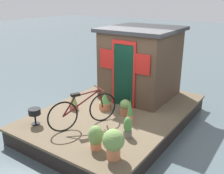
# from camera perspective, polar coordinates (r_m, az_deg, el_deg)

# --- Properties ---
(ground_plane) EXTENTS (60.00, 60.00, 0.00)m
(ground_plane) POSITION_cam_1_polar(r_m,az_deg,el_deg) (7.19, 0.91, -8.13)
(ground_plane) COLOR #4C5B60
(houseboat_deck) EXTENTS (4.81, 3.31, 0.44)m
(houseboat_deck) POSITION_cam_1_polar(r_m,az_deg,el_deg) (7.09, 0.92, -6.56)
(houseboat_deck) COLOR brown
(houseboat_deck) RESTS_ON ground_plane
(houseboat_cabin) EXTENTS (2.08, 2.02, 2.04)m
(houseboat_cabin) POSITION_cam_1_polar(r_m,az_deg,el_deg) (7.71, 6.32, 5.36)
(houseboat_cabin) COLOR #4C3828
(houseboat_cabin) RESTS_ON houseboat_deck
(bicycle) EXTENTS (1.59, 0.78, 0.86)m
(bicycle) POSITION_cam_1_polar(r_m,az_deg,el_deg) (6.04, -6.25, -5.09)
(bicycle) COLOR black
(bicycle) RESTS_ON houseboat_deck
(potted_plant_thyme) EXTENTS (0.16, 0.16, 0.60)m
(potted_plant_thyme) POSITION_cam_1_polar(r_m,az_deg,el_deg) (6.21, 3.97, -5.41)
(potted_plant_thyme) COLOR #C6754C
(potted_plant_thyme) RESTS_ON houseboat_deck
(potted_plant_sage) EXTENTS (0.42, 0.42, 0.59)m
(potted_plant_sage) POSITION_cam_1_polar(r_m,az_deg,el_deg) (4.90, 0.31, -12.04)
(potted_plant_sage) COLOR #C6754C
(potted_plant_sage) RESTS_ON houseboat_deck
(potted_plant_fern) EXTENTS (0.23, 0.23, 0.43)m
(potted_plant_fern) POSITION_cam_1_polar(r_m,az_deg,el_deg) (7.01, -8.39, -3.33)
(potted_plant_fern) COLOR #935138
(potted_plant_fern) RESTS_ON houseboat_deck
(potted_plant_geranium) EXTENTS (0.26, 0.26, 0.41)m
(potted_plant_geranium) POSITION_cam_1_polar(r_m,az_deg,el_deg) (6.63, 2.87, -4.38)
(potted_plant_geranium) COLOR #B2603D
(potted_plant_geranium) RESTS_ON houseboat_deck
(potted_plant_ivy) EXTENTS (0.19, 0.19, 0.46)m
(potted_plant_ivy) POSITION_cam_1_polar(r_m,az_deg,el_deg) (5.66, 3.45, -8.81)
(potted_plant_ivy) COLOR slate
(potted_plant_ivy) RESTS_ON houseboat_deck
(potted_plant_basil) EXTENTS (0.31, 0.31, 0.46)m
(potted_plant_basil) POSITION_cam_1_polar(r_m,az_deg,el_deg) (6.93, -1.57, -3.25)
(potted_plant_basil) COLOR #C6754C
(potted_plant_basil) RESTS_ON houseboat_deck
(potted_plant_lavender) EXTENTS (0.30, 0.30, 0.51)m
(potted_plant_lavender) POSITION_cam_1_polar(r_m,az_deg,el_deg) (5.21, -3.58, -10.90)
(potted_plant_lavender) COLOR #C6754C
(potted_plant_lavender) RESTS_ON houseboat_deck
(charcoal_grill) EXTENTS (0.28, 0.28, 0.40)m
(charcoal_grill) POSITION_cam_1_polar(r_m,az_deg,el_deg) (6.38, -16.58, -5.39)
(charcoal_grill) COLOR black
(charcoal_grill) RESTS_ON houseboat_deck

